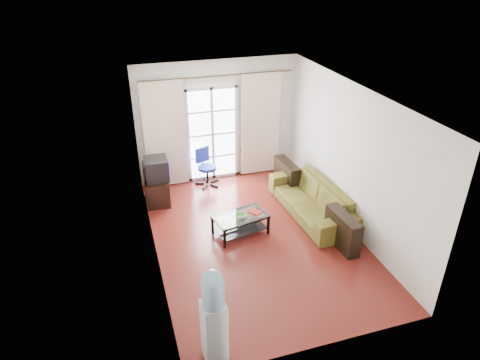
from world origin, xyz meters
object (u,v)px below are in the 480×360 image
Objects in this scene: task_chair at (207,174)px; water_cooler at (214,315)px; sofa at (311,200)px; coffee_table at (240,222)px; tv_stand at (158,190)px; crt_tv at (156,169)px.

task_chair is 4.75m from water_cooler.
sofa reaches higher than coffee_table.
sofa is at bearing -21.18° from tv_stand.
coffee_table is 2.10m from tv_stand.
tv_stand is 1.24m from task_chair.
coffee_table is 2.05× the size of crt_tv.
tv_stand is 1.40× the size of crt_tv.
task_chair is (1.15, 0.46, -0.51)m from crt_tv.
sofa is 2.14× the size of coffee_table.
coffee_table is 2.09m from task_chair.
sofa reaches higher than tv_stand.
task_chair is (1.15, 0.44, -0.02)m from tv_stand.
task_chair is at bearing 25.99° from tv_stand.
task_chair reaches higher than tv_stand.
crt_tv is 0.61× the size of task_chair.
water_cooler is at bearing -86.41° from crt_tv.
crt_tv is (0.00, -0.01, 0.49)m from tv_stand.
water_cooler reaches higher than sofa.
crt_tv is (-1.30, 1.63, 0.51)m from coffee_table.
crt_tv is at bearing -177.72° from task_chair.
coffee_table is at bearing -50.26° from crt_tv.
task_chair is at bearing 75.00° from water_cooler.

